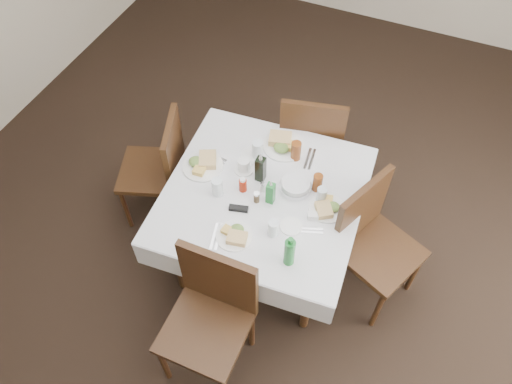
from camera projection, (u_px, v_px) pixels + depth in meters
ground_plane at (284, 267)px, 3.83m from camera, size 7.00×7.00×0.00m
room_shell at (299, 98)px, 2.48m from camera, size 6.04×7.04×2.80m
dining_table at (264, 200)px, 3.38m from camera, size 1.38×1.38×0.76m
chair_north at (312, 136)px, 3.88m from camera, size 0.58×0.58×1.01m
chair_south at (212, 310)px, 2.99m from camera, size 0.49×0.49×1.03m
chair_east at (371, 236)px, 3.32m from camera, size 0.63×0.63×1.02m
chair_west at (161, 164)px, 3.74m from camera, size 0.59×0.59×0.97m
meal_north at (283, 144)px, 3.54m from camera, size 0.30×0.30×0.07m
meal_south at (235, 235)px, 3.09m from camera, size 0.23×0.23×0.05m
meal_east at (327, 208)px, 3.21m from camera, size 0.24×0.24×0.05m
meal_west at (203, 164)px, 3.43m from camera, size 0.28×0.28×0.06m
side_plate_a at (251, 155)px, 3.51m from camera, size 0.15×0.15×0.01m
side_plate_b at (291, 226)px, 3.14m from camera, size 0.14×0.14×0.01m
water_n at (258, 150)px, 3.45m from camera, size 0.08×0.08×0.14m
water_s at (273, 228)px, 3.07m from camera, size 0.07×0.07×0.12m
water_e at (322, 195)px, 3.22m from camera, size 0.07×0.07×0.12m
water_w at (217, 187)px, 3.25m from camera, size 0.07×0.07×0.14m
iced_tea_a at (296, 151)px, 3.44m from camera, size 0.07×0.07×0.15m
iced_tea_b at (318, 183)px, 3.28m from camera, size 0.06×0.06×0.13m
bread_basket at (296, 186)px, 3.30m from camera, size 0.21×0.21×0.07m
oil_cruet_dark at (261, 168)px, 3.30m from camera, size 0.06×0.06×0.25m
oil_cruet_green at (271, 192)px, 3.20m from camera, size 0.05×0.05×0.21m
ketchup_bottle at (243, 185)px, 3.28m from camera, size 0.05×0.05×0.11m
salt_shaker at (263, 187)px, 3.29m from camera, size 0.03×0.03×0.08m
pepper_shaker at (257, 197)px, 3.23m from camera, size 0.04×0.04×0.09m
coffee_mug at (244, 165)px, 3.40m from camera, size 0.14×0.14×0.10m
sunglasses at (239, 208)px, 3.22m from camera, size 0.13×0.07×0.03m
green_bottle at (289, 252)px, 2.91m from camera, size 0.07×0.07×0.25m
sugar_caddy at (314, 216)px, 3.17m from camera, size 0.09×0.07×0.04m
cutlery_n at (310, 159)px, 3.49m from camera, size 0.07×0.21×0.01m
cutlery_s at (216, 237)px, 3.10m from camera, size 0.09×0.20×0.01m
cutlery_e at (310, 231)px, 3.12m from camera, size 0.17×0.09×0.01m
cutlery_w at (213, 157)px, 3.50m from camera, size 0.21×0.07×0.01m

